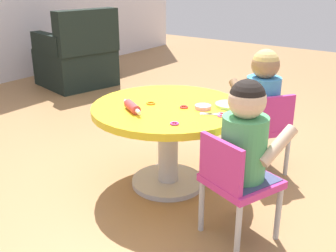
# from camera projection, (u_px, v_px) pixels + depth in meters

# --- Properties ---
(ground_plane) EXTENTS (10.00, 10.00, 0.00)m
(ground_plane) POSITION_uv_depth(u_px,v_px,m) (168.00, 184.00, 2.51)
(ground_plane) COLOR #9E7247
(craft_table) EXTENTS (0.87, 0.87, 0.51)m
(craft_table) POSITION_uv_depth(u_px,v_px,m) (168.00, 125.00, 2.37)
(craft_table) COLOR silver
(craft_table) RESTS_ON ground
(child_chair_left) EXTENTS (0.38, 0.38, 0.54)m
(child_chair_left) POSITION_uv_depth(u_px,v_px,m) (236.00, 181.00, 1.90)
(child_chair_left) COLOR #B7B7BC
(child_chair_left) RESTS_ON ground
(seated_child_left) EXTENTS (0.42, 0.37, 0.51)m
(seated_child_left) POSITION_uv_depth(u_px,v_px,m) (245.00, 135.00, 1.84)
(seated_child_left) COLOR #3F4772
(seated_child_left) RESTS_ON ground
(child_chair_right) EXTENTS (0.42, 0.42, 0.54)m
(child_chair_right) POSITION_uv_depth(u_px,v_px,m) (263.00, 127.00, 2.55)
(child_chair_right) COLOR #B7B7BC
(child_chair_right) RESTS_ON ground
(seated_child_right) EXTENTS (0.42, 0.44, 0.51)m
(seated_child_right) POSITION_uv_depth(u_px,v_px,m) (263.00, 91.00, 2.51)
(seated_child_right) COLOR #3F4772
(seated_child_right) RESTS_ON ground
(armchair_dark) EXTENTS (0.84, 0.85, 0.85)m
(armchair_dark) POSITION_uv_depth(u_px,v_px,m) (78.00, 58.00, 4.52)
(armchair_dark) COLOR black
(armchair_dark) RESTS_ON ground
(rolling_pin) EXTENTS (0.13, 0.21, 0.05)m
(rolling_pin) POSITION_uv_depth(u_px,v_px,m) (132.00, 107.00, 2.22)
(rolling_pin) COLOR #D83F3F
(rolling_pin) RESTS_ON craft_table
(craft_scissors) EXTENTS (0.11, 0.14, 0.01)m
(craft_scissors) POSITION_uv_depth(u_px,v_px,m) (216.00, 115.00, 2.17)
(craft_scissors) COLOR silver
(craft_scissors) RESTS_ON craft_table
(playdough_blob_0) EXTENTS (0.16, 0.16, 0.02)m
(playdough_blob_0) POSITION_uv_depth(u_px,v_px,m) (229.00, 105.00, 2.31)
(playdough_blob_0) COLOR #B2E58C
(playdough_blob_0) RESTS_ON craft_table
(playdough_blob_1) EXTENTS (0.09, 0.09, 0.02)m
(playdough_blob_1) POSITION_uv_depth(u_px,v_px,m) (203.00, 107.00, 2.26)
(playdough_blob_1) COLOR pink
(playdough_blob_1) RESTS_ON craft_table
(cookie_cutter_0) EXTENTS (0.05, 0.05, 0.01)m
(cookie_cutter_0) POSITION_uv_depth(u_px,v_px,m) (184.00, 107.00, 2.28)
(cookie_cutter_0) COLOR red
(cookie_cutter_0) RESTS_ON craft_table
(cookie_cutter_1) EXTENTS (0.05, 0.05, 0.01)m
(cookie_cutter_1) POSITION_uv_depth(u_px,v_px,m) (151.00, 103.00, 2.35)
(cookie_cutter_1) COLOR orange
(cookie_cutter_1) RESTS_ON craft_table
(cookie_cutter_2) EXTENTS (0.05, 0.05, 0.01)m
(cookie_cutter_2) POSITION_uv_depth(u_px,v_px,m) (174.00, 124.00, 2.04)
(cookie_cutter_2) COLOR #D83FA5
(cookie_cutter_2) RESTS_ON craft_table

